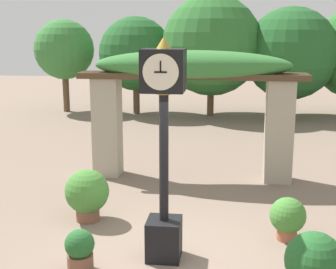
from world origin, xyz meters
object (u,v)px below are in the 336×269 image
at_px(potted_plant_near_left, 80,250).
at_px(potted_plant_near_right, 288,217).
at_px(pedestal_clock, 164,144).
at_px(potted_plant_far_left, 314,263).
at_px(potted_plant_far_right, 87,193).

bearing_deg(potted_plant_near_left, potted_plant_near_right, 24.83).
bearing_deg(pedestal_clock, potted_plant_near_right, 24.56).
distance_m(pedestal_clock, potted_plant_near_left, 2.01).
xyz_separation_m(pedestal_clock, potted_plant_near_right, (2.01, 0.92, -1.44)).
distance_m(potted_plant_far_left, potted_plant_far_right, 4.38).
bearing_deg(pedestal_clock, potted_plant_far_left, -24.36).
distance_m(pedestal_clock, potted_plant_near_right, 2.64).
bearing_deg(potted_plant_near_right, potted_plant_near_left, -155.17).
bearing_deg(pedestal_clock, potted_plant_near_left, -154.70).
height_order(pedestal_clock, potted_plant_near_right, pedestal_clock).
bearing_deg(potted_plant_far_left, potted_plant_near_right, 93.18).
bearing_deg(potted_plant_near_right, potted_plant_far_left, -86.82).
bearing_deg(potted_plant_far_left, potted_plant_far_right, 148.82).
distance_m(potted_plant_near_left, potted_plant_far_left, 3.33).
relative_size(pedestal_clock, potted_plant_far_left, 3.58).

